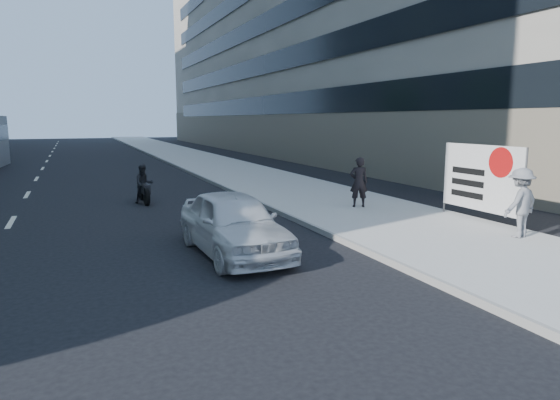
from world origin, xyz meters
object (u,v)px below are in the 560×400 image
protest_banner (481,178)px  white_sedan_near (234,223)px  pedestrian_woman (359,182)px  jogger (520,203)px  motorcycle (144,186)px

protest_banner → white_sedan_near: 7.56m
protest_banner → white_sedan_near: protest_banner is taller
pedestrian_woman → white_sedan_near: 6.56m
jogger → white_sedan_near: bearing=-24.7°
pedestrian_woman → white_sedan_near: bearing=53.3°
jogger → pedestrian_woman: jogger is taller
jogger → pedestrian_woman: bearing=-85.7°
white_sedan_near → protest_banner: bearing=-0.2°
pedestrian_woman → protest_banner: 3.93m
protest_banner → white_sedan_near: size_ratio=0.72×
protest_banner → motorcycle: (-8.48, 7.83, -0.76)m
jogger → motorcycle: 12.57m
protest_banner → motorcycle: bearing=137.3°
pedestrian_woman → motorcycle: (-6.44, 4.50, -0.35)m
protest_banner → white_sedan_near: (-7.53, -0.25, -0.68)m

